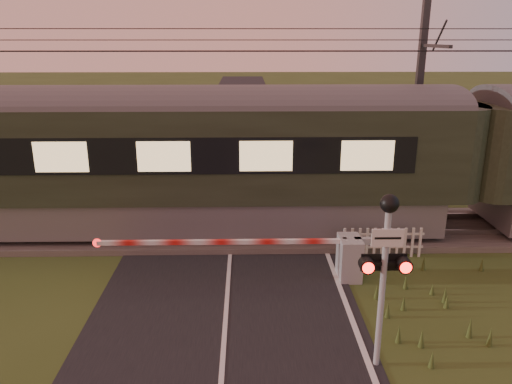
{
  "coord_description": "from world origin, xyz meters",
  "views": [
    {
      "loc": [
        0.47,
        -8.09,
        5.9
      ],
      "look_at": [
        0.7,
        3.2,
        2.37
      ],
      "focal_mm": 35.0,
      "sensor_mm": 36.0,
      "label": 1
    }
  ],
  "objects_px": {
    "boom_gate": "(334,255)",
    "crossing_signal": "(385,252)",
    "train": "(465,157)",
    "picket_fence": "(382,242)",
    "catenary_mast": "(418,106)"
  },
  "relations": [
    {
      "from": "boom_gate",
      "to": "crossing_signal",
      "type": "xyz_separation_m",
      "value": [
        0.21,
        -3.57,
        1.7
      ]
    },
    {
      "from": "train",
      "to": "crossing_signal",
      "type": "distance_m",
      "value": 7.88
    },
    {
      "from": "boom_gate",
      "to": "picket_fence",
      "type": "distance_m",
      "value": 1.97
    },
    {
      "from": "picket_fence",
      "to": "catenary_mast",
      "type": "height_order",
      "value": "catenary_mast"
    },
    {
      "from": "picket_fence",
      "to": "catenary_mast",
      "type": "bearing_deg",
      "value": 63.55
    },
    {
      "from": "catenary_mast",
      "to": "picket_fence",
      "type": "bearing_deg",
      "value": -116.45
    },
    {
      "from": "crossing_signal",
      "to": "catenary_mast",
      "type": "xyz_separation_m",
      "value": [
        3.39,
        8.89,
        1.34
      ]
    },
    {
      "from": "crossing_signal",
      "to": "catenary_mast",
      "type": "height_order",
      "value": "catenary_mast"
    },
    {
      "from": "boom_gate",
      "to": "catenary_mast",
      "type": "distance_m",
      "value": 7.1
    },
    {
      "from": "picket_fence",
      "to": "catenary_mast",
      "type": "relative_size",
      "value": 0.33
    },
    {
      "from": "train",
      "to": "catenary_mast",
      "type": "xyz_separation_m",
      "value": [
        -0.83,
        2.23,
        1.26
      ]
    },
    {
      "from": "picket_fence",
      "to": "boom_gate",
      "type": "bearing_deg",
      "value": -142.33
    },
    {
      "from": "boom_gate",
      "to": "catenary_mast",
      "type": "bearing_deg",
      "value": 55.9
    },
    {
      "from": "crossing_signal",
      "to": "catenary_mast",
      "type": "distance_m",
      "value": 9.6
    },
    {
      "from": "train",
      "to": "boom_gate",
      "type": "relative_size",
      "value": 6.11
    }
  ]
}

